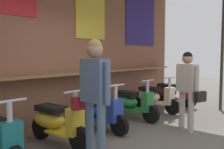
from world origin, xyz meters
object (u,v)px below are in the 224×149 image
Objects in this scene: scooter_maroon at (171,93)px; shopper_browsing at (94,87)px; scooter_yellow at (56,121)px; scooter_cream at (153,97)px; scooter_green at (130,103)px; scooter_blue at (99,111)px; shopper_with_handbag at (188,83)px.

shopper_browsing reaches higher than scooter_maroon.
scooter_cream is (3.24, 0.00, 0.00)m from scooter_yellow.
scooter_maroon is at bearing -161.42° from shopper_browsing.
scooter_maroon is (2.07, 0.00, 0.00)m from scooter_green.
scooter_blue is 1.66m from shopper_browsing.
shopper_browsing reaches higher than scooter_cream.
scooter_maroon is at bearing 50.26° from shopper_with_handbag.
shopper_browsing reaches higher than scooter_green.
scooter_green is at bearing 87.60° from scooter_yellow.
scooter_blue is 1.11m from scooter_green.
scooter_maroon is (4.25, 0.00, 0.00)m from scooter_yellow.
scooter_blue is 2.17m from scooter_cream.
shopper_browsing is (-3.31, -0.99, 0.68)m from scooter_cream.
scooter_blue is at bearing -91.39° from scooter_maroon.
scooter_cream is 0.80× the size of shopper_browsing.
scooter_cream is at bearing -91.39° from scooter_maroon.
scooter_green and scooter_maroon have the same top height.
scooter_yellow is at bearing -88.40° from scooter_cream.
scooter_maroon is at bearing 87.60° from scooter_yellow.
shopper_with_handbag is (-2.04, -1.39, 0.56)m from scooter_maroon.
scooter_cream is 0.88× the size of shopper_with_handbag.
scooter_green is at bearing -150.56° from shopper_browsing.
scooter_blue is at bearing -133.38° from shopper_browsing.
scooter_yellow is 0.81× the size of shopper_browsing.
scooter_cream is 3.52m from shopper_browsing.
scooter_cream and scooter_maroon have the same top height.
scooter_yellow and scooter_cream have the same top height.
scooter_maroon is at bearing 94.58° from scooter_blue.
shopper_with_handbag reaches higher than scooter_green.
shopper_with_handbag is 0.91× the size of shopper_browsing.
shopper_with_handbag is (0.03, -1.39, 0.56)m from scooter_green.
shopper_with_handbag is (-1.03, -1.39, 0.56)m from scooter_cream.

